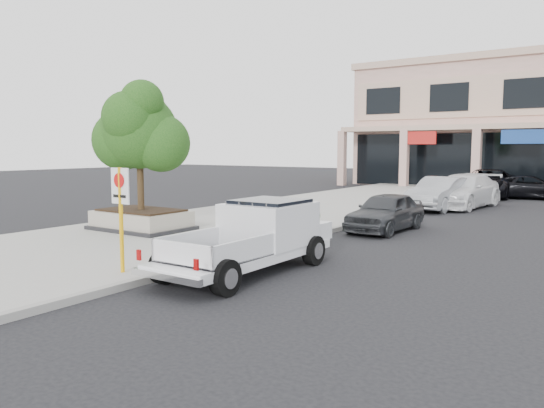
{
  "coord_description": "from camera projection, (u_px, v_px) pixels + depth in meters",
  "views": [
    {
      "loc": [
        6.93,
        -9.85,
        2.86
      ],
      "look_at": [
        -0.92,
        1.5,
        1.4
      ],
      "focal_mm": 35.0,
      "sensor_mm": 36.0,
      "label": 1
    }
  ],
  "objects": [
    {
      "name": "curb",
      "position": [
        332.0,
        230.0,
        18.05
      ],
      "size": [
        0.2,
        52.0,
        0.15
      ],
      "primitive_type": "cube",
      "color": "gray",
      "rests_on": "ground"
    },
    {
      "name": "planter_tree",
      "position": [
        146.0,
        131.0,
        17.51
      ],
      "size": [
        2.9,
        2.55,
        4.0
      ],
      "color": "black",
      "rests_on": "planter"
    },
    {
      "name": "curb_car_b",
      "position": [
        440.0,
        193.0,
        24.67
      ],
      "size": [
        2.03,
        4.78,
        1.53
      ],
      "primitive_type": "imported",
      "rotation": [
        0.0,
        0.0,
        -0.09
      ],
      "color": "#9C9FA3",
      "rests_on": "ground"
    },
    {
      "name": "ground",
      "position": [
        268.0,
        272.0,
        12.28
      ],
      "size": [
        120.0,
        120.0,
        0.0
      ],
      "primitive_type": "plane",
      "color": "black",
      "rests_on": "ground"
    },
    {
      "name": "no_parking_sign",
      "position": [
        121.0,
        205.0,
        11.47
      ],
      "size": [
        0.55,
        0.09,
        2.3
      ],
      "color": "#F4AE0C",
      "rests_on": "sidewalk"
    },
    {
      "name": "planter",
      "position": [
        141.0,
        220.0,
        17.76
      ],
      "size": [
        3.2,
        2.2,
        0.68
      ],
      "color": "black",
      "rests_on": "sidewalk"
    },
    {
      "name": "curb_car_a",
      "position": [
        386.0,
        212.0,
        18.32
      ],
      "size": [
        1.72,
        4.0,
        1.35
      ],
      "primitive_type": "imported",
      "rotation": [
        0.0,
        0.0,
        -0.03
      ],
      "color": "#303236",
      "rests_on": "ground"
    },
    {
      "name": "lot_car_d",
      "position": [
        531.0,
        187.0,
        30.04
      ],
      "size": [
        5.05,
        2.86,
        1.33
      ],
      "primitive_type": "imported",
      "rotation": [
        0.0,
        0.0,
        1.71
      ],
      "color": "black",
      "rests_on": "ground"
    },
    {
      "name": "sidewalk",
      "position": [
        241.0,
        221.0,
        20.29
      ],
      "size": [
        8.0,
        52.0,
        0.15
      ],
      "primitive_type": "cube",
      "color": "gray",
      "rests_on": "ground"
    },
    {
      "name": "pickup_truck",
      "position": [
        246.0,
        238.0,
        12.08
      ],
      "size": [
        1.94,
        5.21,
        1.64
      ],
      "primitive_type": null,
      "rotation": [
        0.0,
        0.0,
        -0.0
      ],
      "color": "white",
      "rests_on": "ground"
    },
    {
      "name": "curb_car_d",
      "position": [
        487.0,
        183.0,
        31.18
      ],
      "size": [
        3.09,
        6.07,
        1.64
      ],
      "primitive_type": "imported",
      "rotation": [
        0.0,
        0.0,
        0.06
      ],
      "color": "black",
      "rests_on": "ground"
    },
    {
      "name": "curb_car_c",
      "position": [
        463.0,
        191.0,
        25.63
      ],
      "size": [
        2.9,
        5.78,
        1.61
      ],
      "primitive_type": "imported",
      "rotation": [
        0.0,
        0.0,
        -0.12
      ],
      "color": "silver",
      "rests_on": "ground"
    },
    {
      "name": "hedge",
      "position": [
        304.0,
        215.0,
        17.82
      ],
      "size": [
        1.1,
        0.99,
        0.93
      ],
      "primitive_type": "ellipsoid",
      "color": "#123F13",
      "rests_on": "sidewalk"
    }
  ]
}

